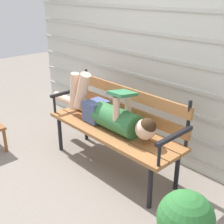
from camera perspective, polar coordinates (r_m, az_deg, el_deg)
ground_plane at (r=3.15m, az=-1.33°, el=-11.26°), size 12.00×12.00×0.00m
house_siding at (r=3.20m, az=8.31°, el=10.59°), size 4.23×0.08×2.20m
park_bench at (r=3.00m, az=0.99°, el=-2.11°), size 1.55×0.51×0.89m
reclining_person at (r=2.96m, az=-0.91°, el=-0.15°), size 1.66×0.26×0.53m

